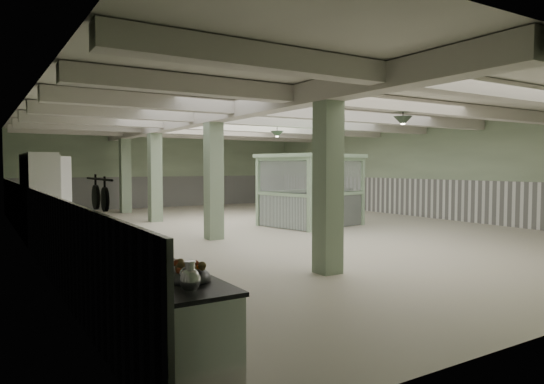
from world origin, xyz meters
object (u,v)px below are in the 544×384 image
prep_counter (123,289)px  guard_booth (311,177)px  filing_cabinet (344,205)px  walkin_cooler (40,196)px

prep_counter → guard_booth: (8.15, 7.12, 1.19)m
filing_cabinet → prep_counter: bearing=-163.5°
filing_cabinet → guard_booth: bearing=172.3°
prep_counter → walkin_cooler: walkin_cooler is taller
prep_counter → filing_cabinet: size_ratio=4.12×
prep_counter → guard_booth: guard_booth is taller
guard_booth → prep_counter: bearing=-151.5°
prep_counter → walkin_cooler: bearing=90.6°
prep_counter → filing_cabinet: 12.47m
filing_cabinet → walkin_cooler: bearing=157.6°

